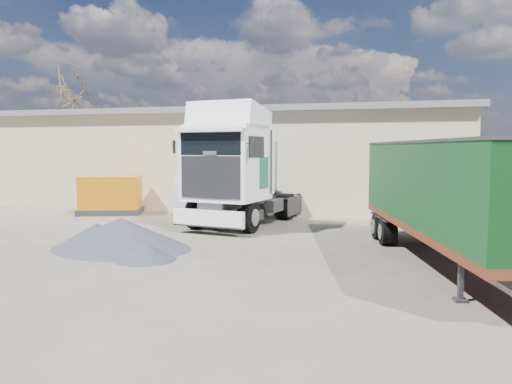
% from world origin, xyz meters
% --- Properties ---
extents(ground, '(120.00, 120.00, 0.00)m').
position_xyz_m(ground, '(0.00, 0.00, 0.00)').
color(ground, black).
rests_on(ground, ground).
extents(warehouse, '(30.60, 12.60, 5.42)m').
position_xyz_m(warehouse, '(-6.00, 16.00, 2.66)').
color(warehouse, '#C0B494').
rests_on(warehouse, ground).
extents(bare_tree, '(4.00, 4.00, 9.60)m').
position_xyz_m(bare_tree, '(-18.00, 20.00, 7.92)').
color(bare_tree, '#382B21').
rests_on(bare_tree, ground).
extents(tractor_unit, '(4.02, 7.90, 5.07)m').
position_xyz_m(tractor_unit, '(-0.81, 6.42, 2.13)').
color(tractor_unit, black).
rests_on(tractor_unit, ground).
extents(box_trailer, '(4.57, 10.59, 3.45)m').
position_xyz_m(box_trailer, '(6.77, 1.21, 2.10)').
color(box_trailer, '#2D2D30').
rests_on(box_trailer, ground).
extents(panel_van, '(2.50, 5.35, 2.13)m').
position_xyz_m(panel_van, '(-2.60, 8.32, 1.10)').
color(panel_van, black).
rests_on(panel_van, ground).
extents(orange_skip, '(3.45, 2.76, 1.88)m').
position_xyz_m(orange_skip, '(-8.00, 8.43, 0.82)').
color(orange_skip, '#2D2D30').
rests_on(orange_skip, ground).
extents(gravel_heap, '(5.73, 5.65, 1.00)m').
position_xyz_m(gravel_heap, '(-3.14, 0.97, 0.46)').
color(gravel_heap, black).
rests_on(gravel_heap, ground).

